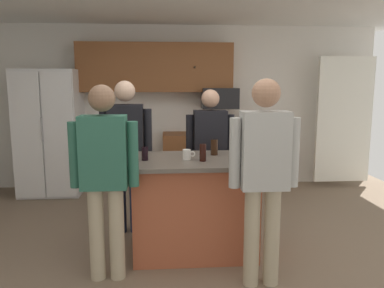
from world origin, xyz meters
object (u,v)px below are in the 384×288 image
object	(u,v)px
person_elder_center	(210,148)
glass_dark_ale	(203,153)
person_host_foreground	(264,169)
tumbler_amber	(145,154)
refrigerator	(50,133)
mug_ceramic_white	(187,155)
microwave_over_range	(220,98)
person_guest_left	(126,146)
person_guest_by_door	(104,170)
glass_pilsner	(214,147)
kitchen_island	(194,205)

from	to	relation	value
person_elder_center	glass_dark_ale	world-z (taller)	person_elder_center
person_host_foreground	tumbler_amber	world-z (taller)	person_host_foreground
refrigerator	person_elder_center	size ratio (longest dim) A/B	1.17
refrigerator	mug_ceramic_white	distance (m)	2.97
refrigerator	microwave_over_range	size ratio (longest dim) A/B	3.37
person_elder_center	glass_dark_ale	size ratio (longest dim) A/B	9.77
tumbler_amber	person_host_foreground	bearing A→B (deg)	-32.76
person_elder_center	glass_dark_ale	distance (m)	0.92
person_guest_left	person_elder_center	distance (m)	0.98
person_guest_by_door	person_host_foreground	bearing A→B (deg)	-40.07
person_guest_by_door	person_host_foreground	world-z (taller)	person_host_foreground
refrigerator	glass_dark_ale	xyz separation A→B (m)	(2.09, -2.33, 0.09)
person_guest_by_door	glass_pilsner	size ratio (longest dim) A/B	10.39
person_guest_by_door	glass_dark_ale	xyz separation A→B (m)	(0.86, 0.36, 0.07)
person_guest_left	mug_ceramic_white	bearing A→B (deg)	-5.21
person_elder_center	glass_dark_ale	xyz separation A→B (m)	(-0.18, -0.89, 0.11)
person_elder_center	person_host_foreground	bearing A→B (deg)	28.24
microwave_over_range	person_guest_by_door	world-z (taller)	person_guest_by_door
microwave_over_range	glass_dark_ale	xyz separation A→B (m)	(-0.51, -2.45, -0.41)
person_guest_left	refrigerator	bearing A→B (deg)	166.48
glass_dark_ale	glass_pilsner	xyz separation A→B (m)	(0.15, 0.30, -0.00)
kitchen_island	person_host_foreground	bearing A→B (deg)	-53.15
person_guest_by_door	mug_ceramic_white	world-z (taller)	person_guest_by_door
glass_dark_ale	glass_pilsner	world-z (taller)	glass_dark_ale
microwave_over_range	person_elder_center	world-z (taller)	person_elder_center
refrigerator	person_host_foreground	bearing A→B (deg)	-48.79
glass_dark_ale	glass_pilsner	distance (m)	0.34
microwave_over_range	glass_pilsner	world-z (taller)	microwave_over_range
person_elder_center	glass_pilsner	world-z (taller)	person_elder_center
person_elder_center	glass_pilsner	size ratio (longest dim) A/B	10.03
person_guest_by_door	tumbler_amber	bearing A→B (deg)	22.96
person_host_foreground	refrigerator	bearing A→B (deg)	4.36
person_elder_center	person_guest_by_door	bearing A→B (deg)	-21.71
microwave_over_range	kitchen_island	distance (m)	2.58
person_host_foreground	glass_pilsner	xyz separation A→B (m)	(-0.29, 0.86, 0.04)
kitchen_island	mug_ceramic_white	size ratio (longest dim) A/B	10.73
microwave_over_range	person_host_foreground	bearing A→B (deg)	-91.44
glass_dark_ale	person_host_foreground	bearing A→B (deg)	-51.56
mug_ceramic_white	microwave_over_range	bearing A→B (deg)	74.44
glass_pilsner	kitchen_island	bearing A→B (deg)	-141.32
person_guest_left	mug_ceramic_white	size ratio (longest dim) A/B	13.99
microwave_over_range	kitchen_island	bearing A→B (deg)	-104.16
refrigerator	person_elder_center	bearing A→B (deg)	-32.44
kitchen_island	person_host_foreground	size ratio (longest dim) A/B	0.76
person_host_foreground	kitchen_island	bearing A→B (deg)	0.00
person_guest_by_door	person_guest_left	distance (m)	1.05
person_guest_by_door	person_elder_center	world-z (taller)	person_guest_by_door
microwave_over_range	person_elder_center	size ratio (longest dim) A/B	0.35
tumbler_amber	mug_ceramic_white	bearing A→B (deg)	0.21
microwave_over_range	glass_dark_ale	bearing A→B (deg)	-101.86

